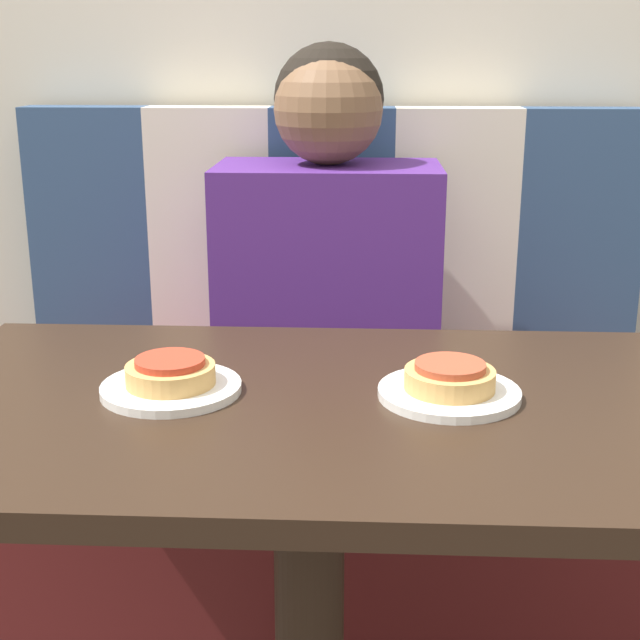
{
  "coord_description": "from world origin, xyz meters",
  "views": [
    {
      "loc": [
        0.07,
        -1.11,
        1.21
      ],
      "look_at": [
        0.0,
        0.31,
        0.78
      ],
      "focal_mm": 50.0,
      "sensor_mm": 36.0,
      "label": 1
    }
  ],
  "objects_px": {
    "plate_left": "(171,388)",
    "pizza_right": "(450,377)",
    "person": "(328,247)",
    "pizza_left": "(170,372)",
    "plate_right": "(449,393)"
  },
  "relations": [
    {
      "from": "person",
      "to": "pizza_left",
      "type": "xyz_separation_m",
      "value": [
        -0.19,
        -0.61,
        -0.04
      ]
    },
    {
      "from": "plate_right",
      "to": "pizza_left",
      "type": "bearing_deg",
      "value": -180.0
    },
    {
      "from": "plate_left",
      "to": "pizza_right",
      "type": "relative_size",
      "value": 1.57
    },
    {
      "from": "plate_right",
      "to": "pizza_right",
      "type": "distance_m",
      "value": 0.02
    },
    {
      "from": "plate_left",
      "to": "pizza_right",
      "type": "xyz_separation_m",
      "value": [
        0.38,
        -0.0,
        0.02
      ]
    },
    {
      "from": "person",
      "to": "pizza_right",
      "type": "xyz_separation_m",
      "value": [
        0.19,
        -0.61,
        -0.04
      ]
    },
    {
      "from": "pizza_right",
      "to": "pizza_left",
      "type": "bearing_deg",
      "value": 180.0
    },
    {
      "from": "pizza_left",
      "to": "pizza_right",
      "type": "distance_m",
      "value": 0.38
    },
    {
      "from": "person",
      "to": "pizza_left",
      "type": "distance_m",
      "value": 0.64
    },
    {
      "from": "plate_right",
      "to": "plate_left",
      "type": "bearing_deg",
      "value": 180.0
    },
    {
      "from": "plate_right",
      "to": "pizza_right",
      "type": "relative_size",
      "value": 1.57
    },
    {
      "from": "plate_left",
      "to": "plate_right",
      "type": "distance_m",
      "value": 0.38
    },
    {
      "from": "person",
      "to": "pizza_right",
      "type": "bearing_deg",
      "value": -72.86
    },
    {
      "from": "person",
      "to": "plate_right",
      "type": "bearing_deg",
      "value": -72.86
    },
    {
      "from": "plate_right",
      "to": "pizza_left",
      "type": "relative_size",
      "value": 1.57
    }
  ]
}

